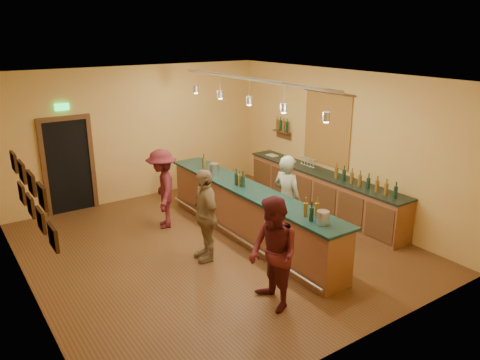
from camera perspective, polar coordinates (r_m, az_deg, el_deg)
floor at (r=9.10m, az=-3.09°, el=-8.17°), size 7.00×7.00×0.00m
ceiling at (r=8.21m, az=-3.48°, el=12.31°), size 6.50×7.00×0.02m
wall_back at (r=11.57m, az=-12.34°, el=5.56°), size 6.50×0.02×3.20m
wall_front at (r=5.98m, az=14.50°, el=-6.38°), size 6.50×0.02×3.20m
wall_left at (r=7.47m, az=-25.13°, el=-2.59°), size 0.02×7.00×3.20m
wall_right at (r=10.51m, az=12.10°, el=4.34°), size 0.02×7.00×3.20m
doorway at (r=11.16m, az=-20.20°, el=1.89°), size 1.15×0.09×2.48m
tapestry at (r=10.71m, az=10.57°, el=6.06°), size 0.03×1.40×1.60m
bottle_shelf at (r=11.80m, az=5.18°, el=6.46°), size 0.17×0.55×0.54m
picture_grid at (r=6.66m, az=-24.04°, el=-1.63°), size 0.06×2.20×0.70m
back_counter at (r=10.75m, az=9.99°, el=-1.42°), size 0.60×4.55×1.27m
tasting_bar at (r=9.25m, az=1.04°, el=-3.59°), size 0.74×5.10×1.38m
pendant_track at (r=8.67m, az=1.13°, el=11.19°), size 0.11×4.60×0.50m
bartender at (r=9.09m, az=5.77°, el=-2.29°), size 0.52×0.70×1.74m
customer_a at (r=6.93m, az=4.09°, el=-9.02°), size 0.77×0.92×1.73m
customer_b at (r=8.35m, az=-4.27°, el=-4.29°), size 0.59×1.05×1.70m
customer_c at (r=9.83m, az=-9.43°, el=-1.07°), size 0.99×1.24×1.68m
bar_stool at (r=11.43m, az=-1.97°, el=0.41°), size 0.34×0.34×0.70m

